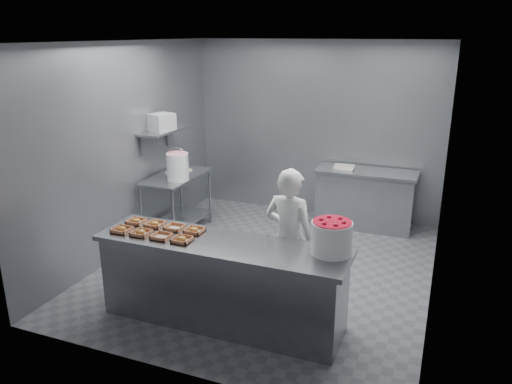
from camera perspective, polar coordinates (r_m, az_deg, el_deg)
floor at (r=6.52m, az=1.30°, el=-8.58°), size 4.50×4.50×0.00m
ceiling at (r=5.84m, az=1.50°, el=16.84°), size 4.50×4.50×0.00m
wall_back at (r=8.13m, az=6.92°, el=7.07°), size 4.00×0.04×2.80m
wall_left at (r=6.96m, az=-14.31°, el=4.82°), size 0.04×4.50×2.80m
wall_right at (r=5.69m, az=20.67°, el=1.36°), size 0.04×4.50×2.80m
service_counter at (r=5.21m, az=-3.91°, el=-10.24°), size 2.60×0.70×0.90m
prep_table at (r=7.47m, az=-9.00°, el=-0.40°), size 0.60×1.20×0.90m
back_counter at (r=7.86m, az=12.35°, el=-0.74°), size 1.50×0.60×0.90m
wall_shelf at (r=7.32m, az=-10.52°, el=6.89°), size 0.35×0.90×0.03m
tray_0 at (r=5.44m, az=-15.09°, el=-4.15°), size 0.19×0.18×0.06m
tray_1 at (r=5.30m, az=-12.99°, el=-4.54°), size 0.19×0.18×0.06m
tray_2 at (r=5.18m, az=-10.75°, el=-4.99°), size 0.19×0.18×0.04m
tray_3 at (r=5.06m, az=-8.47°, el=-5.37°), size 0.19×0.18×0.06m
tray_4 at (r=5.63m, az=-13.54°, el=-3.25°), size 0.19×0.18×0.06m
tray_5 at (r=5.50m, az=-11.48°, el=-3.61°), size 0.19×0.18×0.06m
tray_6 at (r=5.38m, az=-9.30°, el=-4.01°), size 0.19×0.18×0.04m
tray_7 at (r=5.27m, az=-7.07°, el=-4.35°), size 0.19×0.18×0.06m
worker at (r=5.40m, az=3.82°, el=-5.31°), size 0.62×0.46×1.57m
strawberry_tub at (r=4.75m, az=8.63°, el=-5.03°), size 0.39×0.39×0.32m
glaze_bucket at (r=7.10m, az=-8.95°, el=2.96°), size 0.32×0.31×0.47m
bucket_lid at (r=7.45m, az=-8.98°, el=2.14°), size 0.38×0.38×0.03m
rag at (r=7.63m, az=-7.94°, el=2.52°), size 0.16×0.14×0.02m
appliance at (r=7.26m, az=-10.73°, el=7.88°), size 0.37×0.39×0.24m
paper_stack at (r=7.78m, az=10.05°, el=2.84°), size 0.30×0.22×0.05m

